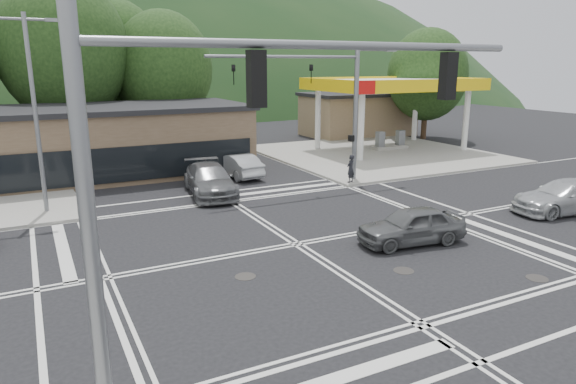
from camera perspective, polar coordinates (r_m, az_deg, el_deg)
name	(u,v)px	position (r m, az deg, el deg)	size (l,w,h in m)	color
ground	(297,244)	(20.15, 0.99, -5.81)	(120.00, 120.00, 0.00)	black
sidewalk_ne	(377,154)	(40.30, 9.87, 4.22)	(16.00, 16.00, 0.15)	gray
gas_station_canopy	(393,87)	(41.76, 11.57, 11.35)	(12.32, 8.34, 5.75)	silver
convenience_store	(358,116)	(51.00, 7.74, 8.42)	(10.00, 6.00, 3.80)	#846B4F
commercial_row	(46,147)	(34.08, -25.28, 4.57)	(24.00, 8.00, 4.00)	brown
hill_north	(76,100)	(107.30, -22.53, 9.42)	(252.00, 126.00, 140.00)	#193517
tree_n_b	(63,50)	(40.83, -23.71, 14.29)	(9.00, 9.00, 12.98)	#382619
tree_n_c	(163,68)	(41.90, -13.72, 13.23)	(7.60, 7.60, 10.87)	#382619
tree_n_e	(114,60)	(45.25, -18.80, 13.76)	(8.40, 8.40, 11.98)	#382619
tree_ne	(427,75)	(49.32, 15.21, 12.47)	(7.20, 7.20, 9.99)	#382619
streetlight_nw	(36,105)	(25.78, -26.22, 8.65)	(2.50, 0.25, 9.00)	slate
signal_mast_ne	(338,96)	(29.59, 5.54, 10.59)	(11.65, 0.30, 8.00)	slate
signal_mast_sw	(195,167)	(9.05, -10.31, 2.72)	(9.14, 0.28, 8.00)	slate
car_grey_center	(411,226)	(20.58, 13.55, -3.64)	(1.72, 4.28, 1.46)	#525457
car_silver_east	(566,196)	(27.50, 28.48, -0.44)	(2.14, 5.27, 1.53)	#A6A8AD
car_queue_a	(238,165)	(31.97, -5.62, 2.98)	(1.53, 4.39, 1.45)	#B3B7BB
car_queue_b	(223,154)	(36.13, -7.28, 4.20)	(1.67, 4.15, 1.41)	silver
car_northbound	(210,180)	(27.73, -8.69, 1.34)	(2.27, 5.58, 1.62)	#585A5D
pedestrian	(351,169)	(29.85, 6.97, 2.60)	(0.59, 0.39, 1.62)	black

